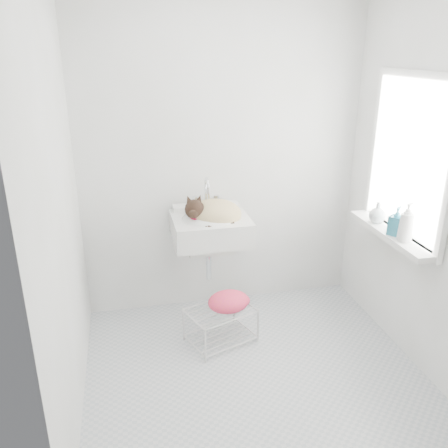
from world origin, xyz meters
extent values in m
cube|color=#9DA5AB|center=(0.00, 0.00, 0.00)|extent=(2.20, 2.00, 0.02)
cube|color=white|center=(0.00, 1.00, 1.25)|extent=(2.20, 0.02, 2.50)
cube|color=white|center=(1.10, 0.00, 1.25)|extent=(0.02, 2.00, 2.50)
cube|color=white|center=(-1.10, 0.00, 1.25)|extent=(0.02, 2.00, 2.50)
cube|color=white|center=(1.09, 0.20, 1.35)|extent=(0.01, 0.80, 1.00)
cube|color=white|center=(1.07, 0.20, 1.35)|extent=(0.04, 0.90, 1.10)
cube|color=white|center=(1.01, 0.20, 0.83)|extent=(0.16, 0.88, 0.04)
cube|color=white|center=(-0.15, 0.74, 0.85)|extent=(0.57, 0.49, 0.23)
ellipsoid|color=#C8B984|center=(-0.12, 0.73, 0.88)|extent=(0.41, 0.36, 0.20)
sphere|color=black|center=(-0.27, 0.67, 0.97)|extent=(0.15, 0.15, 0.14)
torus|color=#B50028|center=(-0.25, 0.66, 0.93)|extent=(0.13, 0.13, 0.06)
cube|color=silver|center=(-0.15, 0.39, 0.15)|extent=(0.53, 0.45, 0.27)
ellipsoid|color=#D74E25|center=(-0.09, 0.38, 0.30)|extent=(0.34, 0.27, 0.13)
imported|color=white|center=(1.00, 0.03, 0.85)|extent=(0.11, 0.11, 0.22)
imported|color=#22677E|center=(1.00, 0.13, 0.85)|extent=(0.12, 0.12, 0.19)
imported|color=silver|center=(1.00, 0.37, 0.85)|extent=(0.17, 0.17, 0.15)
camera|label=1|loc=(-0.75, -2.45, 2.04)|focal=37.30mm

